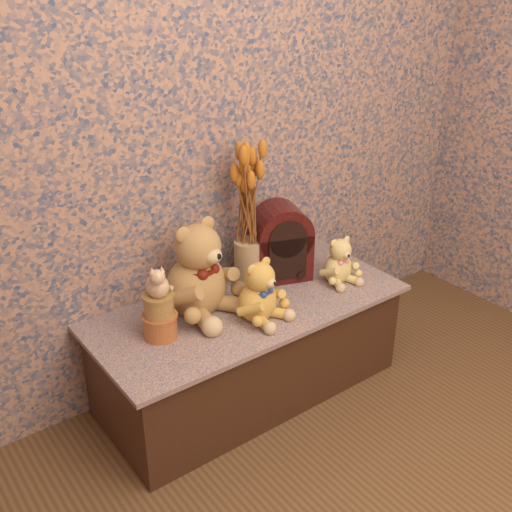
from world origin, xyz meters
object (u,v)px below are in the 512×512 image
(teddy_medium, at_px, (258,287))
(biscuit_tin_lower, at_px, (161,326))
(cat_figurine, at_px, (157,279))
(teddy_large, at_px, (195,263))
(ceramic_vase, at_px, (248,263))
(cathedral_radio, at_px, (281,241))
(teddy_small, at_px, (338,257))

(teddy_medium, relative_size, biscuit_tin_lower, 2.12)
(biscuit_tin_lower, height_order, cat_figurine, cat_figurine)
(cat_figurine, bearing_deg, teddy_large, 42.79)
(ceramic_vase, distance_m, cat_figurine, 0.54)
(cathedral_radio, xyz_separation_m, biscuit_tin_lower, (-0.66, -0.11, -0.12))
(ceramic_vase, distance_m, biscuit_tin_lower, 0.52)
(teddy_medium, distance_m, cathedral_radio, 0.36)
(teddy_medium, bearing_deg, teddy_small, -9.75)
(ceramic_vase, relative_size, cat_figurine, 1.53)
(cathedral_radio, bearing_deg, teddy_small, -26.51)
(teddy_large, distance_m, cathedral_radio, 0.45)
(cat_figurine, bearing_deg, biscuit_tin_lower, 0.00)
(teddy_large, distance_m, teddy_medium, 0.26)
(teddy_small, xyz_separation_m, ceramic_vase, (-0.33, 0.20, -0.01))
(teddy_medium, height_order, biscuit_tin_lower, teddy_medium)
(teddy_large, relative_size, ceramic_vase, 2.03)
(teddy_medium, xyz_separation_m, ceramic_vase, (0.13, 0.24, -0.03))
(teddy_medium, height_order, ceramic_vase, teddy_medium)
(biscuit_tin_lower, relative_size, cat_figurine, 0.94)
(teddy_medium, xyz_separation_m, teddy_small, (0.46, 0.04, -0.02))
(teddy_medium, bearing_deg, cathedral_radio, 22.89)
(teddy_large, relative_size, teddy_small, 1.88)
(cat_figurine, bearing_deg, cathedral_radio, 30.49)
(teddy_large, distance_m, biscuit_tin_lower, 0.28)
(teddy_small, relative_size, biscuit_tin_lower, 1.75)
(cathedral_radio, relative_size, cat_figurine, 2.53)
(teddy_small, distance_m, cat_figurine, 0.85)
(teddy_large, height_order, biscuit_tin_lower, teddy_large)
(cathedral_radio, xyz_separation_m, cat_figurine, (-0.66, -0.11, 0.07))
(teddy_large, distance_m, teddy_small, 0.65)
(teddy_medium, height_order, cathedral_radio, cathedral_radio)
(ceramic_vase, bearing_deg, biscuit_tin_lower, -165.13)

